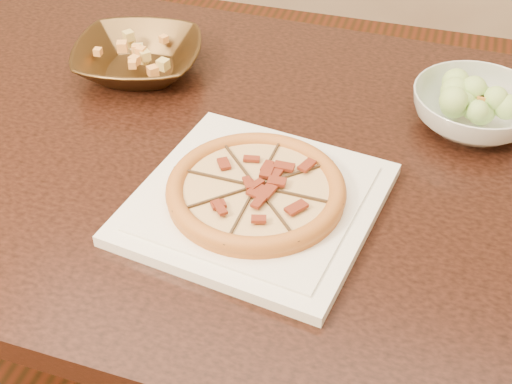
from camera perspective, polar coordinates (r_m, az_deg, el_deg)
dining_table at (r=1.21m, az=-3.24°, el=0.05°), size 1.42×0.94×0.75m
plate at (r=1.02m, az=-0.00°, el=-0.83°), size 0.38×0.38×0.02m
pizza at (r=1.00m, az=-0.00°, el=0.17°), size 0.26×0.26×0.03m
bronze_bowl at (r=1.33m, az=-9.38°, el=10.46°), size 0.27×0.27×0.06m
mixed_dish at (r=1.32m, az=-9.64°, el=12.06°), size 0.10×0.11×0.03m
salad_bowl at (r=1.22m, az=17.10°, el=6.34°), size 0.22×0.22×0.06m
salad at (r=1.20m, az=17.56°, el=8.30°), size 0.12×0.10×0.04m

